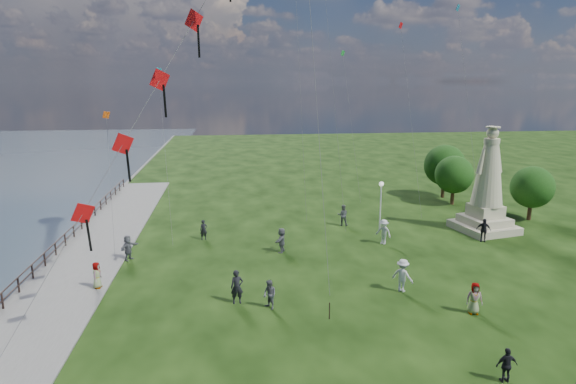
{
  "coord_description": "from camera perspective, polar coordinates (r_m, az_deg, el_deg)",
  "views": [
    {
      "loc": [
        -4.25,
        -18.83,
        11.72
      ],
      "look_at": [
        -1.0,
        8.0,
        5.5
      ],
      "focal_mm": 30.0,
      "sensor_mm": 36.0,
      "label": 1
    }
  ],
  "objects": [
    {
      "name": "person_9",
      "position": [
        38.9,
        22.16,
        -4.19
      ],
      "size": [
        1.17,
        0.95,
        1.78
      ],
      "primitive_type": "imported",
      "rotation": [
        0.0,
        0.0,
        -0.47
      ],
      "color": "black",
      "rests_on": "ground"
    },
    {
      "name": "person_2",
      "position": [
        28.49,
        13.42,
        -9.6
      ],
      "size": [
        1.34,
        1.33,
        1.93
      ],
      "primitive_type": "imported",
      "rotation": [
        0.0,
        0.0,
        2.36
      ],
      "color": "silver",
      "rests_on": "ground"
    },
    {
      "name": "person_11",
      "position": [
        33.86,
        -0.77,
        -5.71
      ],
      "size": [
        1.26,
        1.77,
        1.76
      ],
      "primitive_type": "imported",
      "rotation": [
        0.0,
        0.0,
        4.33
      ],
      "color": "#595960",
      "rests_on": "ground"
    },
    {
      "name": "tree_row",
      "position": [
        49.3,
        20.66,
        2.08
      ],
      "size": [
        7.81,
        12.69,
        5.46
      ],
      "color": "#382314",
      "rests_on": "ground"
    },
    {
      "name": "person_10",
      "position": [
        30.12,
        -21.71,
        -9.31
      ],
      "size": [
        0.57,
        0.82,
        1.55
      ],
      "primitive_type": "imported",
      "rotation": [
        0.0,
        0.0,
        1.43
      ],
      "color": "#595960",
      "rests_on": "ground"
    },
    {
      "name": "waterfront",
      "position": [
        32.15,
        -26.75,
        -10.01
      ],
      "size": [
        200.0,
        200.0,
        1.51
      ],
      "color": "#303F49",
      "rests_on": "ground"
    },
    {
      "name": "person_3",
      "position": [
        22.06,
        24.51,
        -18.18
      ],
      "size": [
        0.88,
        0.48,
        1.48
      ],
      "primitive_type": "imported",
      "rotation": [
        0.0,
        0.0,
        3.1
      ],
      "color": "black",
      "rests_on": "ground"
    },
    {
      "name": "person_1",
      "position": [
        25.84,
        -2.19,
        -12.06
      ],
      "size": [
        0.83,
        0.91,
        1.59
      ],
      "primitive_type": "imported",
      "rotation": [
        0.0,
        0.0,
        -0.97
      ],
      "color": "#595960",
      "rests_on": "ground"
    },
    {
      "name": "person_7",
      "position": [
        40.27,
        6.51,
        -2.73
      ],
      "size": [
        0.93,
        0.66,
        1.77
      ],
      "primitive_type": "imported",
      "rotation": [
        0.0,
        0.0,
        2.98
      ],
      "color": "#595960",
      "rests_on": "ground"
    },
    {
      "name": "person_4",
      "position": [
        27.08,
        21.22,
        -11.66
      ],
      "size": [
        0.91,
        0.66,
        1.68
      ],
      "primitive_type": "imported",
      "rotation": [
        0.0,
        0.0,
        -0.2
      ],
      "color": "#595960",
      "rests_on": "ground"
    },
    {
      "name": "person_5",
      "position": [
        34.14,
        -18.42,
        -6.28
      ],
      "size": [
        1.4,
        1.72,
        1.72
      ],
      "primitive_type": "imported",
      "rotation": [
        0.0,
        0.0,
        1.04
      ],
      "color": "#595960",
      "rests_on": "ground"
    },
    {
      "name": "person_6",
      "position": [
        37.03,
        -9.96,
        -4.45
      ],
      "size": [
        0.63,
        0.48,
        1.53
      ],
      "primitive_type": "imported",
      "rotation": [
        0.0,
        0.0,
        0.22
      ],
      "color": "black",
      "rests_on": "ground"
    },
    {
      "name": "small_kites",
      "position": [
        41.91,
        2.99,
        16.25
      ],
      "size": [
        29.24,
        17.95,
        31.61
      ],
      "color": "#176C8B",
      "rests_on": "ground"
    },
    {
      "name": "red_kite_train",
      "position": [
        23.59,
        -13.33,
        15.09
      ],
      "size": [
        11.31,
        9.35,
        20.52
      ],
      "color": "black",
      "rests_on": "ground"
    },
    {
      "name": "person_0",
      "position": [
        26.51,
        -6.07,
        -11.13
      ],
      "size": [
        0.73,
        0.52,
        1.87
      ],
      "primitive_type": "imported",
      "rotation": [
        0.0,
        0.0,
        0.11
      ],
      "color": "black",
      "rests_on": "ground"
    },
    {
      "name": "person_8",
      "position": [
        36.2,
        11.26,
        -4.64
      ],
      "size": [
        1.26,
        1.3,
        1.85
      ],
      "primitive_type": "imported",
      "rotation": [
        0.0,
        0.0,
        -0.84
      ],
      "color": "silver",
      "rests_on": "ground"
    },
    {
      "name": "lamppost",
      "position": [
        38.67,
        10.95,
        -0.42
      ],
      "size": [
        0.38,
        0.38,
        4.06
      ],
      "color": "silver",
      "rests_on": "ground"
    },
    {
      "name": "statue",
      "position": [
        41.17,
        22.52,
        -0.04
      ],
      "size": [
        4.88,
        4.88,
        8.36
      ],
      "rotation": [
        0.0,
        0.0,
        0.21
      ],
      "color": "beige",
      "rests_on": "ground"
    }
  ]
}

